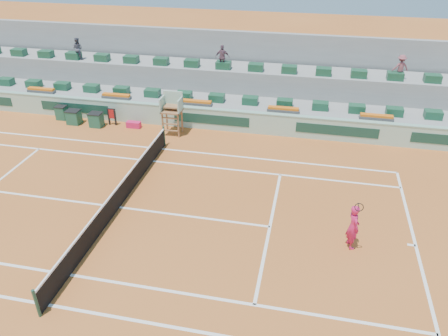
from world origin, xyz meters
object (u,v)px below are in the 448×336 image
(umpire_chair, at_px, (172,108))
(drink_cooler_a, at_px, (96,120))
(player_bag, at_px, (134,125))
(tennis_player, at_px, (353,226))

(umpire_chair, height_order, drink_cooler_a, umpire_chair)
(player_bag, relative_size, drink_cooler_a, 0.97)
(drink_cooler_a, height_order, tennis_player, tennis_player)
(drink_cooler_a, distance_m, tennis_player, 16.23)
(player_bag, bearing_deg, tennis_player, -34.61)
(umpire_chair, xyz_separation_m, tennis_player, (9.46, -8.02, -0.63))
(player_bag, xyz_separation_m, tennis_player, (11.96, -8.25, 0.73))
(umpire_chair, distance_m, tennis_player, 12.42)
(drink_cooler_a, bearing_deg, player_bag, 7.90)
(player_bag, height_order, tennis_player, tennis_player)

